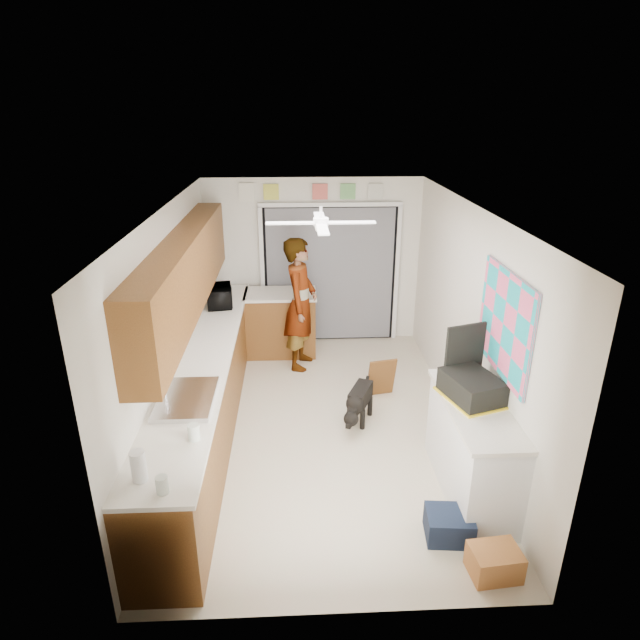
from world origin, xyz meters
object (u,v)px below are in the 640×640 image
object	(u,v)px
man	(300,304)
dog	(360,402)
paper_towel_roll	(139,466)
navy_crate	(449,525)
microwave	(219,296)
suitcase	(472,387)
cardboard_box	(494,562)

from	to	relation	value
man	dog	xyz separation A→B (m)	(0.67, -1.48, -0.68)
paper_towel_roll	navy_crate	xyz separation A→B (m)	(2.42, 0.31, -0.94)
microwave	suitcase	world-z (taller)	microwave
paper_towel_roll	navy_crate	bearing A→B (deg)	7.39
paper_towel_roll	cardboard_box	xyz separation A→B (m)	(2.67, -0.10, -0.94)
suitcase	navy_crate	xyz separation A→B (m)	(-0.32, -0.71, -0.94)
cardboard_box	microwave	bearing A→B (deg)	124.49
cardboard_box	dog	size ratio (longest dim) A/B	0.61
navy_crate	dog	bearing A→B (deg)	106.42
cardboard_box	man	world-z (taller)	man
microwave	man	world-z (taller)	man
cardboard_box	navy_crate	bearing A→B (deg)	121.45
microwave	paper_towel_roll	bearing A→B (deg)	168.64
suitcase	navy_crate	distance (m)	1.22
cardboard_box	navy_crate	distance (m)	0.48
paper_towel_roll	cardboard_box	world-z (taller)	paper_towel_roll
navy_crate	dog	size ratio (longest dim) A/B	0.63
dog	cardboard_box	bearing A→B (deg)	-47.01
microwave	paper_towel_roll	size ratio (longest dim) A/B	2.01
man	dog	size ratio (longest dim) A/B	2.96
paper_towel_roll	suitcase	world-z (taller)	paper_towel_roll
microwave	suitcase	xyz separation A→B (m)	(2.62, -2.59, -0.02)
cardboard_box	man	xyz separation A→B (m)	(-1.46, 3.75, 0.81)
paper_towel_roll	man	world-z (taller)	man
microwave	navy_crate	xyz separation A→B (m)	(2.30, -3.30, -0.95)
paper_towel_roll	suitcase	distance (m)	2.93
microwave	dog	size ratio (longest dim) A/B	0.78
paper_towel_roll	man	size ratio (longest dim) A/B	0.13
paper_towel_roll	microwave	bearing A→B (deg)	88.10
suitcase	dog	size ratio (longest dim) A/B	0.87
navy_crate	microwave	bearing A→B (deg)	124.85
microwave	paper_towel_roll	world-z (taller)	microwave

